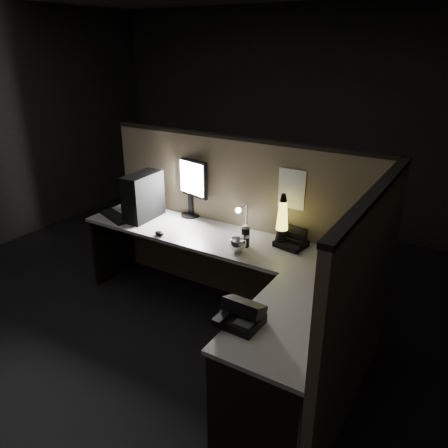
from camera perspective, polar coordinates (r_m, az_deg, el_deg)
The scene contains 17 objects.
floor at distance 3.67m, azimuth -5.74°, elevation -15.55°, with size 6.00×6.00×0.00m, color black.
room_shell at distance 2.96m, azimuth -6.97°, elevation 9.96°, with size 6.00×6.00×6.00m.
partition_back at distance 3.96m, azimuth 1.93°, elevation 0.21°, with size 2.66×0.06×1.50m, color brown.
partition_right at distance 2.84m, azimuth 17.36°, elevation -10.68°, with size 0.06×1.66×1.50m, color brown.
desk at distance 3.43m, azimuth -1.15°, elevation -6.71°, with size 2.60×1.60×0.73m.
pc_tower at distance 4.10m, azimuth -10.51°, elevation 3.56°, with size 0.18×0.41×0.43m, color black.
monitor at distance 4.08m, azimuth -4.43°, elevation 5.51°, with size 0.43×0.18×0.55m.
keyboard at distance 4.24m, azimuth -14.01°, elevation 0.93°, with size 0.41×0.14×0.02m, color black.
mouse at distance 3.77m, azimuth -8.44°, elevation -1.23°, with size 0.10×0.07×0.04m, color black.
clip_lamp at distance 3.77m, azimuth 2.38°, elevation 1.02°, with size 0.05×0.19×0.24m.
organizer at distance 3.58m, azimuth 8.82°, elevation -2.28°, with size 0.26×0.24×0.17m.
lava_lamp at distance 3.53m, azimuth 7.59°, elevation -0.01°, with size 0.12×0.12×0.44m.
travel_mug at distance 3.52m, azimuth 2.83°, elevation -1.75°, with size 0.07×0.07×0.16m, color black.
steel_mug at distance 3.44m, azimuth 1.80°, elevation -2.78°, with size 0.13×0.13×0.11m, color silver.
figurine at distance 3.47m, azimuth 13.76°, elevation -3.34°, with size 0.06×0.06×0.06m, color #FFA228.
pinned_paper at distance 3.58m, azimuth 8.81°, elevation 4.51°, with size 0.23×0.00×0.33m, color white.
desk_phone at distance 2.61m, azimuth 2.18°, elevation -11.73°, with size 0.25×0.27×0.15m.
Camera 1 is at (1.80, -2.26, 2.26)m, focal length 35.00 mm.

